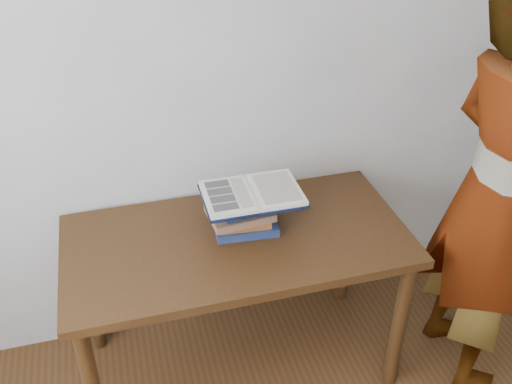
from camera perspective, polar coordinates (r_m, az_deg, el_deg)
name	(u,v)px	position (r m, az deg, el deg)	size (l,w,h in m)	color
room_shell	(350,360)	(0.67, 9.35, -16.22)	(3.54, 3.54, 2.62)	silver
desk	(237,256)	(2.34, -1.87, -6.42)	(1.37, 0.69, 0.73)	#412810
book_stack	(243,214)	(2.28, -1.27, -2.18)	(0.28, 0.20, 0.16)	#18254A
open_book	(252,194)	(2.22, -0.39, -0.20)	(0.39, 0.27, 0.03)	black
reader	(495,198)	(2.40, 22.83, -0.57)	(0.65, 0.43, 1.80)	tan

